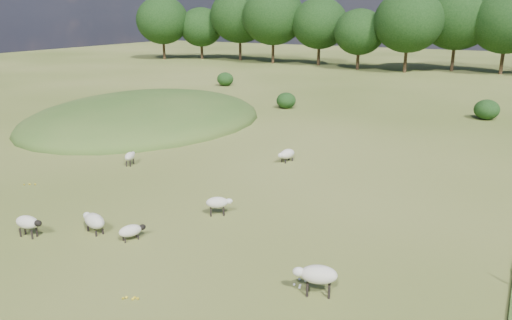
{
  "coord_description": "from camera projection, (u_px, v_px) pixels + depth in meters",
  "views": [
    {
      "loc": [
        13.28,
        -16.4,
        7.96
      ],
      "look_at": [
        2.0,
        4.0,
        1.0
      ],
      "focal_mm": 35.0,
      "sensor_mm": 36.0,
      "label": 1
    }
  ],
  "objects": [
    {
      "name": "treeline",
      "position": [
        420.0,
        22.0,
        67.28
      ],
      "size": [
        96.28,
        14.66,
        11.7
      ],
      "color": "black",
      "rests_on": "ground"
    },
    {
      "name": "ground",
      "position": [
        333.0,
        117.0,
        38.96
      ],
      "size": [
        160.0,
        160.0,
        0.0
      ],
      "primitive_type": "plane",
      "color": "#45581B",
      "rests_on": "ground"
    },
    {
      "name": "sheep_6",
      "position": [
        28.0,
        222.0,
        18.18
      ],
      "size": [
        1.17,
        0.63,
        0.82
      ],
      "rotation": [
        0.0,
        0.0,
        0.15
      ],
      "color": "beige",
      "rests_on": "ground"
    },
    {
      "name": "sheep_1",
      "position": [
        218.0,
        203.0,
        20.15
      ],
      "size": [
        1.07,
        0.9,
        0.78
      ],
      "rotation": [
        0.0,
        0.0,
        0.61
      ],
      "color": "beige",
      "rests_on": "ground"
    },
    {
      "name": "shrubs",
      "position": [
        325.0,
        94.0,
        45.28
      ],
      "size": [
        29.0,
        10.58,
        1.53
      ],
      "color": "black",
      "rests_on": "ground"
    },
    {
      "name": "sheep_5",
      "position": [
        287.0,
        154.0,
        27.34
      ],
      "size": [
        0.79,
        1.3,
        0.72
      ],
      "rotation": [
        0.0,
        0.0,
        4.46
      ],
      "color": "beige",
      "rests_on": "ground"
    },
    {
      "name": "sheep_3",
      "position": [
        94.0,
        221.0,
        18.59
      ],
      "size": [
        1.35,
        0.84,
        0.75
      ],
      "rotation": [
        0.0,
        0.0,
        2.86
      ],
      "color": "beige",
      "rests_on": "ground"
    },
    {
      "name": "sheep_2",
      "position": [
        130.0,
        156.0,
        26.73
      ],
      "size": [
        0.69,
        1.05,
        0.73
      ],
      "rotation": [
        0.0,
        0.0,
        1.91
      ],
      "color": "beige",
      "rests_on": "ground"
    },
    {
      "name": "sheep_4",
      "position": [
        317.0,
        275.0,
        14.4
      ],
      "size": [
        1.37,
        0.9,
        0.95
      ],
      "rotation": [
        0.0,
        0.0,
        3.48
      ],
      "color": "beige",
      "rests_on": "ground"
    },
    {
      "name": "sheep_0",
      "position": [
        131.0,
        231.0,
        17.99
      ],
      "size": [
        0.78,
        1.04,
        0.59
      ],
      "rotation": [
        0.0,
        0.0,
        1.09
      ],
      "color": "beige",
      "rests_on": "ground"
    },
    {
      "name": "mound",
      "position": [
        146.0,
        121.0,
        37.81
      ],
      "size": [
        16.0,
        20.0,
        4.0
      ],
      "primitive_type": "ellipsoid",
      "color": "#33561E",
      "rests_on": "ground"
    }
  ]
}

